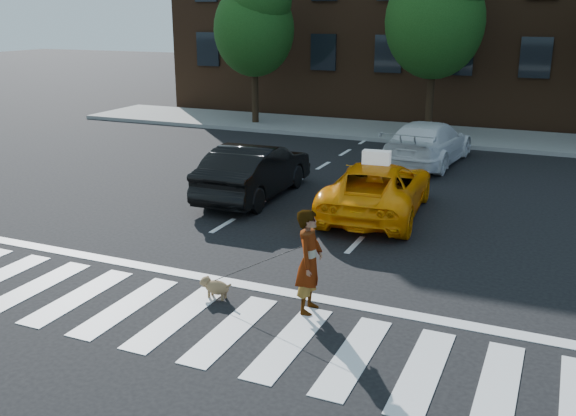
{
  "coord_description": "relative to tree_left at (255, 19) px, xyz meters",
  "views": [
    {
      "loc": [
        5.41,
        -7.88,
        4.74
      ],
      "look_at": [
        0.66,
        3.0,
        1.1
      ],
      "focal_mm": 40.0,
      "sensor_mm": 36.0,
      "label": 1
    }
  ],
  "objects": [
    {
      "name": "ground",
      "position": [
        6.97,
        -17.0,
        -4.44
      ],
      "size": [
        120.0,
        120.0,
        0.0
      ],
      "primitive_type": "plane",
      "color": "black",
      "rests_on": "ground"
    },
    {
      "name": "crosswalk",
      "position": [
        6.97,
        -17.0,
        -4.43
      ],
      "size": [
        13.0,
        2.4,
        0.01
      ],
      "primitive_type": "cube",
      "color": "silver",
      "rests_on": "ground"
    },
    {
      "name": "stop_line",
      "position": [
        6.97,
        -15.4,
        -4.43
      ],
      "size": [
        12.0,
        0.3,
        0.01
      ],
      "primitive_type": "cube",
      "color": "silver",
      "rests_on": "ground"
    },
    {
      "name": "sidewalk_far",
      "position": [
        6.97,
        0.5,
        -4.37
      ],
      "size": [
        30.0,
        4.0,
        0.15
      ],
      "primitive_type": "cube",
      "color": "slate",
      "rests_on": "ground"
    },
    {
      "name": "tree_left",
      "position": [
        0.0,
        0.0,
        0.0
      ],
      "size": [
        3.39,
        3.38,
        6.5
      ],
      "color": "black",
      "rests_on": "ground"
    },
    {
      "name": "tree_mid",
      "position": [
        7.5,
        -0.0,
        0.41
      ],
      "size": [
        3.69,
        3.69,
        7.1
      ],
      "color": "black",
      "rests_on": "ground"
    },
    {
      "name": "taxi",
      "position": [
        8.37,
        -10.26,
        -3.8
      ],
      "size": [
        2.51,
        4.8,
        1.29
      ],
      "primitive_type": "imported",
      "rotation": [
        0.0,
        0.0,
        3.22
      ],
      "color": "#FF9205",
      "rests_on": "ground"
    },
    {
      "name": "black_sedan",
      "position": [
        4.97,
        -10.12,
        -3.72
      ],
      "size": [
        1.62,
        4.41,
        1.44
      ],
      "primitive_type": "imported",
      "rotation": [
        0.0,
        0.0,
        3.16
      ],
      "color": "black",
      "rests_on": "ground"
    },
    {
      "name": "white_suv",
      "position": [
        8.37,
        -4.37,
        -3.74
      ],
      "size": [
        2.34,
        4.95,
        1.39
      ],
      "primitive_type": "imported",
      "rotation": [
        0.0,
        0.0,
        3.06
      ],
      "color": "white",
      "rests_on": "ground"
    },
    {
      "name": "woman",
      "position": [
        8.83,
        -15.9,
        -3.56
      ],
      "size": [
        0.47,
        0.67,
        1.75
      ],
      "primitive_type": "imported",
      "rotation": [
        0.0,
        0.0,
        1.65
      ],
      "color": "#999999",
      "rests_on": "ground"
    },
    {
      "name": "dog",
      "position": [
        7.15,
        -16.07,
        -4.23
      ],
      "size": [
        0.63,
        0.24,
        0.36
      ],
      "rotation": [
        0.0,
        0.0,
        -0.02
      ],
      "color": "olive",
      "rests_on": "ground"
    },
    {
      "name": "taxi_sign",
      "position": [
        8.37,
        -10.46,
        -2.99
      ],
      "size": [
        0.67,
        0.33,
        0.32
      ],
      "primitive_type": "cube",
      "rotation": [
        0.0,
        0.0,
        3.22
      ],
      "color": "white",
      "rests_on": "taxi"
    }
  ]
}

